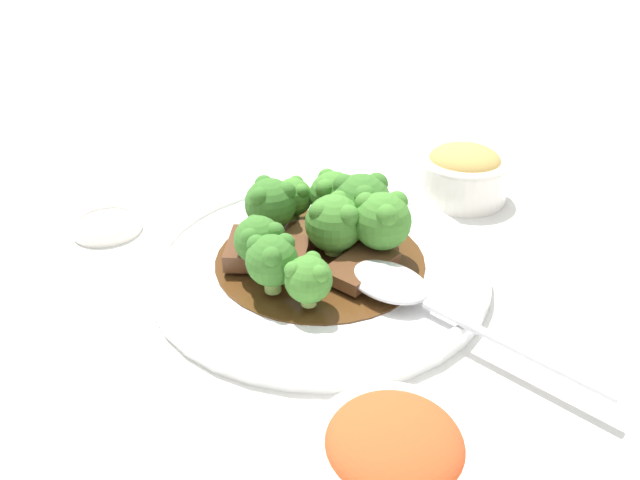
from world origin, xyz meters
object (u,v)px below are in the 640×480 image
(broccoli_floret_2, at_px, (308,278))
(serving_spoon, at_px, (402,289))
(beef_strip_3, at_px, (361,267))
(broccoli_floret_7, at_px, (361,202))
(main_plate, at_px, (320,264))
(broccoli_floret_8, at_px, (335,223))
(broccoli_floret_3, at_px, (333,194))
(side_bowl_appetizer, at_px, (463,173))
(broccoli_floret_1, at_px, (272,260))
(beef_strip_2, at_px, (290,258))
(beef_strip_1, at_px, (247,248))
(side_bowl_kimchi, at_px, (393,464))
(broccoli_floret_6, at_px, (260,242))
(beef_strip_0, at_px, (311,231))
(broccoli_floret_4, at_px, (382,220))
(broccoli_floret_5, at_px, (293,196))
(broccoli_floret_0, at_px, (270,203))
(sauce_dish, at_px, (107,224))

(broccoli_floret_2, xyz_separation_m, serving_spoon, (-0.02, -0.07, -0.02))
(beef_strip_3, xyz_separation_m, broccoli_floret_7, (0.05, -0.03, 0.03))
(main_plate, xyz_separation_m, broccoli_floret_8, (-0.00, -0.01, 0.04))
(broccoli_floret_3, bearing_deg, beef_strip_3, 168.03)
(side_bowl_appetizer, bearing_deg, main_plate, 109.19)
(main_plate, bearing_deg, serving_spoon, -158.05)
(broccoli_floret_8, bearing_deg, broccoli_floret_1, 113.86)
(broccoli_floret_7, height_order, broccoli_floret_8, broccoli_floret_7)
(beef_strip_2, height_order, broccoli_floret_1, broccoli_floret_1)
(main_plate, relative_size, broccoli_floret_2, 7.09)
(beef_strip_1, relative_size, broccoli_floret_2, 1.56)
(serving_spoon, height_order, side_bowl_kimchi, side_bowl_kimchi)
(broccoli_floret_3, relative_size, broccoli_floret_6, 0.97)
(beef_strip_0, distance_m, broccoli_floret_3, 0.04)
(broccoli_floret_4, bearing_deg, side_bowl_kimchi, 151.73)
(broccoli_floret_5, height_order, broccoli_floret_8, broccoli_floret_8)
(beef_strip_3, height_order, broccoli_floret_7, broccoli_floret_7)
(broccoli_floret_6, height_order, side_bowl_appetizer, broccoli_floret_6)
(broccoli_floret_2, bearing_deg, beef_strip_0, -25.41)
(broccoli_floret_2, bearing_deg, broccoli_floret_1, 33.14)
(broccoli_floret_7, xyz_separation_m, serving_spoon, (-0.09, 0.01, -0.03))
(broccoli_floret_2, bearing_deg, serving_spoon, -106.74)
(broccoli_floret_1, bearing_deg, beef_strip_1, 1.31)
(broccoli_floret_2, bearing_deg, beef_strip_2, -8.23)
(broccoli_floret_2, xyz_separation_m, broccoli_floret_8, (0.06, -0.05, 0.01))
(beef_strip_1, bearing_deg, broccoli_floret_0, -50.06)
(broccoli_floret_0, bearing_deg, beef_strip_0, -124.32)
(broccoli_floret_7, height_order, serving_spoon, broccoli_floret_7)
(broccoli_floret_8, height_order, sauce_dish, broccoli_floret_8)
(broccoli_floret_0, xyz_separation_m, side_bowl_appetizer, (0.02, -0.22, -0.02))
(main_plate, relative_size, beef_strip_1, 4.56)
(beef_strip_0, bearing_deg, broccoli_floret_6, 121.42)
(broccoli_floret_3, distance_m, side_bowl_appetizer, 0.16)
(broccoli_floret_4, height_order, broccoli_floret_5, broccoli_floret_4)
(main_plate, bearing_deg, side_bowl_kimchi, 164.70)
(broccoli_floret_7, bearing_deg, serving_spoon, 171.19)
(beef_strip_1, height_order, broccoli_floret_8, broccoli_floret_8)
(main_plate, distance_m, broccoli_floret_5, 0.08)
(broccoli_floret_1, height_order, side_bowl_kimchi, broccoli_floret_1)
(beef_strip_2, bearing_deg, broccoli_floret_4, -104.14)
(broccoli_floret_4, distance_m, broccoli_floret_7, 0.04)
(broccoli_floret_5, distance_m, serving_spoon, 0.15)
(broccoli_floret_1, height_order, sauce_dish, broccoli_floret_1)
(side_bowl_appetizer, bearing_deg, broccoli_floret_1, 111.60)
(beef_strip_0, height_order, broccoli_floret_8, broccoli_floret_8)
(broccoli_floret_0, relative_size, broccoli_floret_5, 1.31)
(serving_spoon, distance_m, side_bowl_appetizer, 0.22)
(beef_strip_0, bearing_deg, beef_strip_2, 135.20)
(broccoli_floret_6, bearing_deg, beef_strip_0, -58.58)
(beef_strip_2, xyz_separation_m, broccoli_floret_6, (-0.00, 0.03, 0.02))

